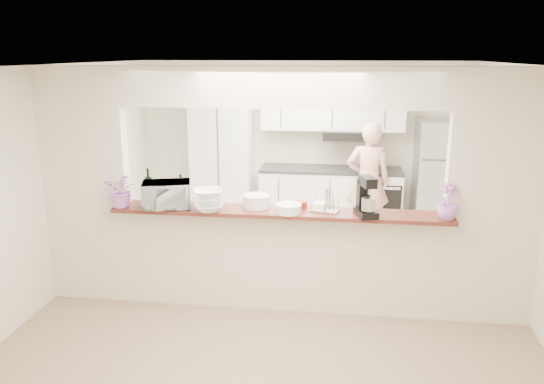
% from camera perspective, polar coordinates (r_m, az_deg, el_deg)
% --- Properties ---
extents(floor, '(6.00, 6.00, 0.00)m').
position_cam_1_polar(floor, '(5.77, 0.83, -12.24)').
color(floor, gray).
rests_on(floor, ground).
extents(tile_overlay, '(5.00, 2.90, 0.01)m').
position_cam_1_polar(tile_overlay, '(7.17, 2.29, -6.60)').
color(tile_overlay, silver).
rests_on(tile_overlay, floor).
extents(partition, '(5.00, 0.15, 2.50)m').
position_cam_1_polar(partition, '(5.26, 0.89, 2.29)').
color(partition, silver).
rests_on(partition, floor).
extents(bar_counter, '(3.40, 0.38, 1.09)m').
position_cam_1_polar(bar_counter, '(5.52, 0.85, -6.94)').
color(bar_counter, silver).
rests_on(bar_counter, floor).
extents(kitchen_cabinets, '(3.15, 0.62, 2.25)m').
position_cam_1_polar(kitchen_cabinets, '(8.03, 1.81, 2.97)').
color(kitchen_cabinets, silver).
rests_on(kitchen_cabinets, floor).
extents(refrigerator, '(0.75, 0.70, 1.70)m').
position_cam_1_polar(refrigerator, '(8.08, 17.73, 1.44)').
color(refrigerator, '#B8B8BD').
rests_on(refrigerator, floor).
extents(flower_left, '(0.36, 0.32, 0.37)m').
position_cam_1_polar(flower_left, '(5.58, -15.85, 0.24)').
color(flower_left, '#E97BCB').
rests_on(flower_left, bar_counter).
extents(wine_bottle_a, '(0.06, 0.06, 0.31)m').
position_cam_1_polar(wine_bottle_a, '(5.61, -9.75, 0.01)').
color(wine_bottle_a, black).
rests_on(wine_bottle_a, bar_counter).
extents(wine_bottle_b, '(0.07, 0.07, 0.36)m').
position_cam_1_polar(wine_bottle_b, '(5.71, -13.12, 0.33)').
color(wine_bottle_b, black).
rests_on(wine_bottle_b, bar_counter).
extents(toaster_oven, '(0.55, 0.44, 0.27)m').
position_cam_1_polar(toaster_oven, '(5.48, -11.28, -0.29)').
color(toaster_oven, silver).
rests_on(toaster_oven, bar_counter).
extents(serving_bowls, '(0.37, 0.37, 0.22)m').
position_cam_1_polar(serving_bowls, '(5.29, -6.88, -0.92)').
color(serving_bowls, white).
rests_on(serving_bowls, bar_counter).
extents(plate_stack_a, '(0.28, 0.28, 0.13)m').
position_cam_1_polar(plate_stack_a, '(5.40, -1.72, -0.97)').
color(plate_stack_a, white).
rests_on(plate_stack_a, bar_counter).
extents(plate_stack_b, '(0.26, 0.26, 0.09)m').
position_cam_1_polar(plate_stack_b, '(5.21, 1.80, -1.79)').
color(plate_stack_b, white).
rests_on(plate_stack_b, bar_counter).
extents(red_bowl, '(0.14, 0.14, 0.06)m').
position_cam_1_polar(red_bowl, '(5.41, 3.08, -1.33)').
color(red_bowl, maroon).
rests_on(red_bowl, bar_counter).
extents(tan_bowl, '(0.13, 0.13, 0.06)m').
position_cam_1_polar(tan_bowl, '(5.40, 5.20, -1.40)').
color(tan_bowl, tan).
rests_on(tan_bowl, bar_counter).
extents(utensil_caddy, '(0.29, 0.23, 0.24)m').
position_cam_1_polar(utensil_caddy, '(5.26, 5.70, -1.04)').
color(utensil_caddy, silver).
rests_on(utensil_caddy, bar_counter).
extents(stand_mixer, '(0.24, 0.30, 0.39)m').
position_cam_1_polar(stand_mixer, '(5.15, 10.09, -0.68)').
color(stand_mixer, black).
rests_on(stand_mixer, bar_counter).
extents(flower_right, '(0.26, 0.26, 0.35)m').
position_cam_1_polar(flower_right, '(5.23, 18.37, -1.00)').
color(flower_right, '#BF6ECD').
rests_on(flower_right, bar_counter).
extents(person, '(0.63, 0.43, 1.69)m').
position_cam_1_polar(person, '(7.62, 10.27, 1.08)').
color(person, '#DB9E8E').
rests_on(person, floor).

